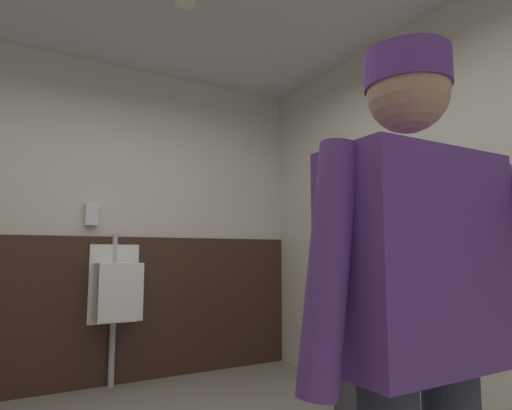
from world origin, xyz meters
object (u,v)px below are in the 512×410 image
at_px(urinal_solo, 116,290).
at_px(soap_dispenser, 92,214).
at_px(person, 420,311).
at_px(trash_bin, 360,357).

relative_size(urinal_solo, soap_dispenser, 6.89).
height_order(person, trash_bin, person).
bearing_deg(person, urinal_solo, 92.31).
height_order(person, soap_dispenser, person).
distance_m(urinal_solo, person, 2.91).
height_order(urinal_solo, soap_dispenser, soap_dispenser).
bearing_deg(soap_dispenser, urinal_solo, -31.18).
bearing_deg(urinal_solo, soap_dispenser, 148.82).
distance_m(person, soap_dispenser, 3.07).
height_order(urinal_solo, person, person).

